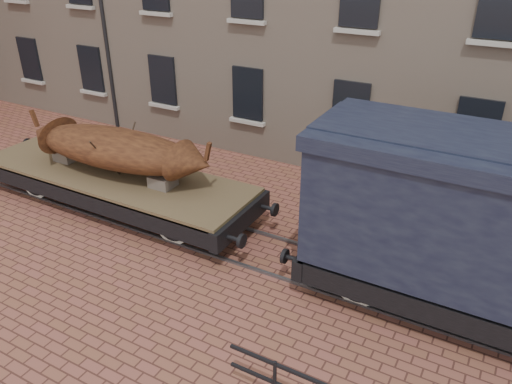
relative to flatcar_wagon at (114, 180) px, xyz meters
The scene contains 5 objects.
ground 3.98m from the flatcar_wagon, ahead, with size 90.00×90.00×0.00m, color brown.
rail_track 3.97m from the flatcar_wagon, ahead, with size 30.00×1.52×0.06m.
flatcar_wagon is the anchor object (origin of this frame).
iron_boat 1.00m from the flatcar_wagon, ahead, with size 5.80×1.90×1.42m.
goods_van 9.28m from the flatcar_wagon, ahead, with size 7.20×2.62×3.72m.
Camera 1 is at (5.45, -8.82, 6.84)m, focal length 35.00 mm.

